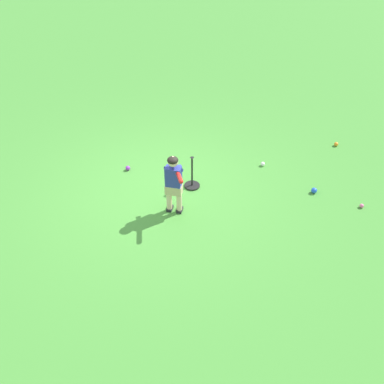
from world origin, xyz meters
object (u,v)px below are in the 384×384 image
play_ball_far_left (263,164)px  play_ball_center_lawn (362,206)px  play_ball_by_bucket (336,144)px  batting_tee (192,182)px  child_batter (174,180)px  play_ball_near_batter (128,168)px  play_ball_far_right (314,190)px

play_ball_far_left → play_ball_center_lawn: bearing=62.4°
play_ball_by_bucket → play_ball_center_lawn: (1.94, 0.33, -0.01)m
play_ball_center_lawn → play_ball_far_left: play_ball_far_left is taller
play_ball_by_bucket → batting_tee: 3.25m
child_batter → play_ball_center_lawn: child_batter is taller
play_ball_by_bucket → play_ball_far_left: play_ball_by_bucket is taller
play_ball_near_batter → play_ball_center_lawn: bearing=86.8°
play_ball_by_bucket → batting_tee: bearing=-53.0°
play_ball_center_lawn → batting_tee: size_ratio=0.12×
play_ball_far_right → play_ball_far_left: (-0.66, -0.95, -0.01)m
play_ball_center_lawn → batting_tee: batting_tee is taller
play_ball_by_bucket → play_ball_far_left: 1.75m
play_ball_near_batter → play_ball_far_left: bearing=105.2°
play_ball_center_lawn → play_ball_by_bucket: bearing=-170.4°
child_batter → play_ball_near_batter: size_ratio=12.10×
child_batter → play_ball_center_lawn: size_ratio=14.74×
play_ball_near_batter → child_batter: bearing=49.6°
child_batter → play_ball_far_left: size_ratio=13.02×
play_ball_near_batter → play_ball_far_left: play_ball_near_batter is taller
play_ball_center_lawn → batting_tee: (0.01, -2.93, 0.07)m
play_ball_near_batter → play_ball_far_left: size_ratio=1.08×
play_ball_near_batter → play_ball_by_bucket: size_ratio=1.05×
play_ball_near_batter → batting_tee: (0.25, 1.29, 0.06)m
child_batter → batting_tee: (-0.74, 0.14, -0.55)m
play_ball_far_right → play_ball_by_bucket: size_ratio=1.22×
play_ball_center_lawn → play_ball_near_batter: bearing=-93.2°
play_ball_near_batter → play_ball_center_lawn: size_ratio=1.22×
play_ball_by_bucket → play_ball_center_lawn: play_ball_by_bucket is taller
child_batter → batting_tee: size_ratio=1.74×
play_ball_far_left → batting_tee: batting_tee is taller
child_batter → batting_tee: 0.93m
play_ball_far_left → batting_tee: size_ratio=0.13×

